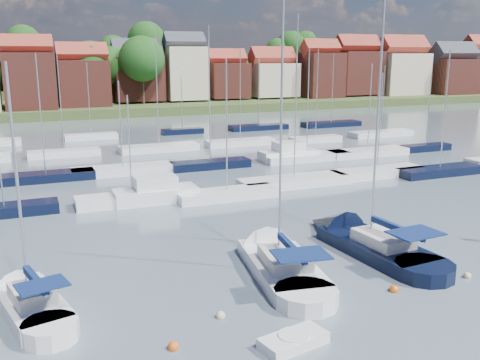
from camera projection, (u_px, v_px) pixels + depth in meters
name	position (u px, v px, depth m)	size (l,w,h in m)	color
ground	(160.00, 157.00, 65.29)	(260.00, 260.00, 0.00)	#475861
sailboat_left	(26.00, 300.00, 26.41)	(4.65, 9.74, 12.91)	white
sailboat_centre	(273.00, 258.00, 31.84)	(5.09, 12.74, 16.79)	white
sailboat_navy	(359.00, 240.00, 34.90)	(4.38, 13.01, 17.65)	black
tender	(294.00, 341.00, 22.87)	(3.19, 1.95, 0.64)	white
buoy_b	(173.00, 349.00, 22.69)	(0.49, 0.49, 0.49)	#D85914
buoy_c	(221.00, 318.00, 25.40)	(0.44, 0.44, 0.44)	beige
buoy_d	(394.00, 291.00, 28.21)	(0.51, 0.51, 0.51)	#D85914
buoy_e	(368.00, 234.00, 37.31)	(0.45, 0.45, 0.45)	#D85914
buoy_f	(467.00, 278.00, 29.94)	(0.43, 0.43, 0.43)	beige
marina_field	(186.00, 159.00, 61.51)	(79.62, 41.41, 15.93)	white
far_shore_town	(87.00, 82.00, 148.59)	(212.46, 90.00, 22.27)	#3F4F27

